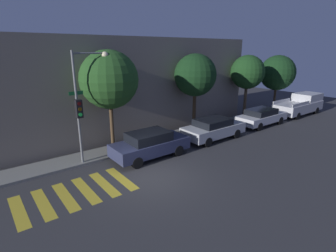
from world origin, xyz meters
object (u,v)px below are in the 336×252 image
object	(u,v)px
sedan_middle	(213,128)
sedan_near_corner	(150,144)
pickup_truck	(300,104)
traffic_light_pole	(84,95)
sedan_far_end	(261,116)
tree_behind_truck	(277,73)
tree_midblock	(195,75)
tree_far_end	(247,72)
tree_near_corner	(109,80)

from	to	relation	value
sedan_middle	sedan_near_corner	bearing A→B (deg)	180.00
sedan_near_corner	pickup_truck	distance (m)	16.74
traffic_light_pole	sedan_middle	bearing A→B (deg)	-8.96
sedan_far_end	tree_behind_truck	world-z (taller)	tree_behind_truck
tree_midblock	tree_far_end	size ratio (longest dim) A/B	1.03
tree_far_end	tree_behind_truck	bearing A→B (deg)	0.00
tree_near_corner	tree_behind_truck	bearing A→B (deg)	0.00
sedan_near_corner	tree_far_end	bearing A→B (deg)	10.37
tree_midblock	tree_far_end	world-z (taller)	tree_midblock
traffic_light_pole	tree_near_corner	distance (m)	1.97
sedan_middle	tree_behind_truck	world-z (taller)	tree_behind_truck
sedan_near_corner	tree_near_corner	bearing A→B (deg)	121.76
tree_behind_truck	sedan_far_end	bearing A→B (deg)	-158.27
sedan_middle	tree_midblock	size ratio (longest dim) A/B	0.80
sedan_far_end	tree_near_corner	size ratio (longest dim) A/B	0.78
tree_behind_truck	tree_far_end	bearing A→B (deg)	180.00
traffic_light_pole	sedan_far_end	bearing A→B (deg)	-5.35
pickup_truck	tree_far_end	size ratio (longest dim) A/B	1.04
sedan_far_end	tree_behind_truck	size ratio (longest dim) A/B	0.86
traffic_light_pole	tree_midblock	bearing A→B (deg)	5.33
sedan_far_end	tree_near_corner	xyz separation A→B (m)	(-11.85, 2.04, 3.52)
sedan_near_corner	pickup_truck	bearing A→B (deg)	-0.00
pickup_truck	tree_midblock	xyz separation A→B (m)	(-11.53, 2.04, 3.18)
traffic_light_pole	tree_behind_truck	xyz separation A→B (m)	(18.69, 0.76, 0.05)
pickup_truck	tree_far_end	xyz separation A→B (m)	(-5.62, 2.04, 3.08)
tree_far_end	tree_near_corner	bearing A→B (deg)	180.00
tree_near_corner	tree_far_end	size ratio (longest dim) A/B	1.08
tree_near_corner	tree_behind_truck	size ratio (longest dim) A/B	1.10
sedan_far_end	tree_far_end	distance (m)	3.90
traffic_light_pole	sedan_middle	size ratio (longest dim) A/B	1.30
tree_near_corner	tree_midblock	world-z (taller)	tree_near_corner
tree_far_end	sedan_near_corner	bearing A→B (deg)	-169.63
sedan_middle	pickup_truck	world-z (taller)	pickup_truck
traffic_light_pole	pickup_truck	distance (m)	19.96
sedan_middle	tree_midblock	bearing A→B (deg)	86.54
sedan_middle	tree_far_end	distance (m)	7.15
tree_far_end	sedan_far_end	bearing A→B (deg)	-104.58
sedan_near_corner	pickup_truck	size ratio (longest dim) A/B	0.78
pickup_truck	tree_behind_truck	distance (m)	3.61
sedan_middle	tree_behind_truck	size ratio (longest dim) A/B	0.84
traffic_light_pole	tree_near_corner	world-z (taller)	tree_near_corner
tree_near_corner	tree_midblock	xyz separation A→B (m)	(6.47, 0.00, -0.14)
sedan_near_corner	tree_behind_truck	xyz separation A→B (m)	(15.70, 2.04, 2.92)
traffic_light_pole	tree_midblock	world-z (taller)	traffic_light_pole
sedan_middle	tree_behind_truck	distance (m)	11.20
tree_midblock	sedan_near_corner	bearing A→B (deg)	-158.66
pickup_truck	tree_near_corner	distance (m)	18.42
sedan_far_end	pickup_truck	distance (m)	6.15
sedan_near_corner	tree_midblock	distance (m)	6.50
pickup_truck	tree_midblock	size ratio (longest dim) A/B	1.00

